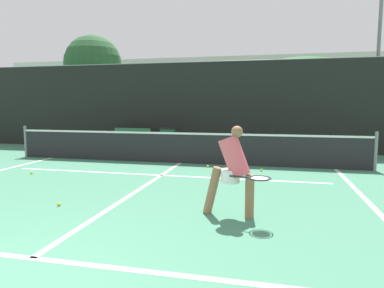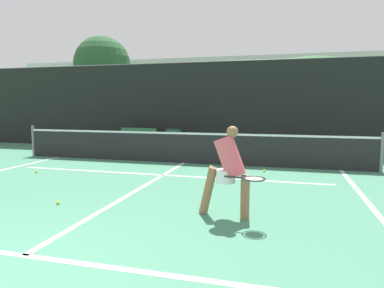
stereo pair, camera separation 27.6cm
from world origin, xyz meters
name	(u,v)px [view 1 (the left image)]	position (x,y,z in m)	size (l,w,h in m)	color
court_baseline_near	(32,258)	(0.00, 1.17, 0.00)	(11.00, 0.10, 0.01)	white
court_service_line	(161,175)	(0.00, 6.04, 0.00)	(8.25, 0.10, 0.01)	white
court_center_mark	(139,189)	(0.00, 4.55, 0.00)	(0.10, 6.76, 0.01)	white
court_sideline_right	(369,203)	(4.51, 4.55, 0.00)	(0.10, 7.76, 0.01)	white
net	(180,147)	(0.00, 7.93, 0.51)	(11.09, 0.09, 1.07)	slate
fence_back	(201,106)	(0.00, 11.13, 1.73)	(24.00, 0.06, 3.46)	black
player_practicing	(233,168)	(2.13, 3.25, 0.79)	(1.13, 0.66, 1.48)	#8C6042
tennis_ball_scattered_0	(59,204)	(-0.96, 3.11, 0.03)	(0.07, 0.07, 0.07)	#D1E033
tennis_ball_scattered_1	(261,170)	(2.48, 7.16, 0.03)	(0.07, 0.07, 0.07)	#D1E033
tennis_ball_scattered_2	(32,173)	(-3.34, 5.43, 0.03)	(0.07, 0.07, 0.07)	#D1E033
tennis_ball_scattered_5	(208,166)	(0.96, 7.41, 0.03)	(0.07, 0.07, 0.07)	#D1E033
courtside_bench	(131,138)	(-2.69, 10.45, 0.47)	(1.58, 0.48, 0.86)	#33724C
trash_bin	(168,140)	(-1.15, 10.37, 0.46)	(0.62, 0.62, 0.91)	#28603D
parked_car	(219,128)	(0.18, 14.70, 0.62)	(1.87, 4.26, 1.46)	silver
floodlight_mast	(380,24)	(7.38, 15.29, 5.40)	(1.10, 0.24, 8.49)	slate
tree_west	(93,64)	(-7.46, 16.27, 4.11)	(3.27, 3.27, 5.76)	brown
tree_mid	(303,68)	(4.19, 16.04, 3.63)	(3.65, 3.65, 4.12)	brown
building_far	(235,94)	(0.00, 23.56, 2.59)	(36.00, 2.40, 5.18)	beige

